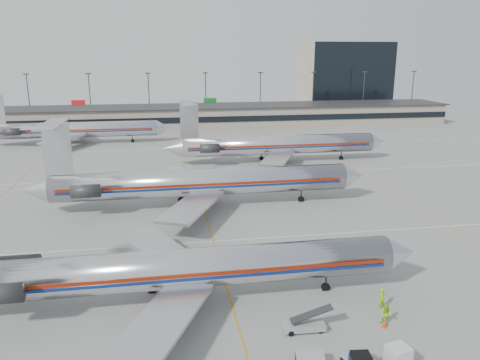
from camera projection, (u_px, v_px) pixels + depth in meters
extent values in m
plane|color=gray|center=(225.00, 281.00, 44.88)|extent=(260.00, 260.00, 0.00)
cube|color=silver|center=(213.00, 241.00, 54.39)|extent=(160.00, 0.15, 0.02)
cube|color=gray|center=(180.00, 117.00, 137.36)|extent=(160.00, 16.00, 6.00)
cube|color=black|center=(181.00, 120.00, 129.60)|extent=(160.00, 0.20, 1.60)
cube|color=#2D2D30|center=(180.00, 107.00, 136.54)|extent=(162.00, 17.00, 0.30)
cylinder|color=#38383D|center=(29.00, 100.00, 142.32)|extent=(0.30, 0.30, 15.00)
cube|color=#2D2D30|center=(26.00, 74.00, 140.33)|extent=(1.60, 0.40, 0.35)
cylinder|color=#38383D|center=(90.00, 99.00, 145.19)|extent=(0.30, 0.30, 15.00)
cube|color=#2D2D30|center=(88.00, 74.00, 143.20)|extent=(1.60, 0.40, 0.35)
cylinder|color=#38383D|center=(149.00, 98.00, 148.06)|extent=(0.30, 0.30, 15.00)
cube|color=#2D2D30|center=(148.00, 73.00, 146.07)|extent=(1.60, 0.40, 0.35)
cylinder|color=#38383D|center=(206.00, 97.00, 150.94)|extent=(0.30, 0.30, 15.00)
cube|color=#2D2D30|center=(205.00, 73.00, 148.94)|extent=(1.60, 0.40, 0.35)
cylinder|color=#38383D|center=(260.00, 96.00, 153.81)|extent=(0.30, 0.30, 15.00)
cube|color=#2D2D30|center=(260.00, 72.00, 151.81)|extent=(1.60, 0.40, 0.35)
cylinder|color=#38383D|center=(313.00, 95.00, 156.68)|extent=(0.30, 0.30, 15.00)
cube|color=#2D2D30|center=(314.00, 72.00, 154.69)|extent=(1.60, 0.40, 0.35)
cylinder|color=#38383D|center=(363.00, 95.00, 159.55)|extent=(0.30, 0.30, 15.00)
cube|color=#2D2D30|center=(365.00, 72.00, 157.56)|extent=(1.60, 0.40, 0.35)
cylinder|color=#38383D|center=(412.00, 94.00, 162.42)|extent=(0.30, 0.30, 15.00)
cube|color=#2D2D30|center=(414.00, 71.00, 160.43)|extent=(1.60, 0.40, 0.35)
cube|color=tan|center=(344.00, 77.00, 173.31)|extent=(30.00, 20.00, 25.00)
cylinder|color=silver|center=(183.00, 269.00, 40.24)|extent=(37.15, 3.44, 3.44)
cone|color=silver|center=(400.00, 253.00, 43.44)|extent=(2.97, 3.44, 3.44)
cube|color=maroon|center=(184.00, 276.00, 38.56)|extent=(35.29, 0.05, 0.33)
cube|color=navy|center=(184.00, 280.00, 38.66)|extent=(35.29, 0.05, 0.26)
cube|color=silver|center=(161.00, 250.00, 46.37)|extent=(8.64, 12.59, 0.30)
cube|color=silver|center=(162.00, 321.00, 34.00)|extent=(8.64, 12.59, 0.30)
cylinder|color=#2D2D30|center=(20.00, 264.00, 40.46)|extent=(3.34, 1.58, 1.58)
cylinder|color=#2D2D30|center=(0.00, 294.00, 35.43)|extent=(3.34, 1.58, 1.58)
cylinder|color=#2D2D30|center=(326.00, 283.00, 42.97)|extent=(0.19, 0.19, 1.53)
cylinder|color=#2D2D30|center=(151.00, 311.00, 38.33)|extent=(0.19, 0.19, 1.53)
cylinder|color=#2D2D30|center=(152.00, 285.00, 42.57)|extent=(0.19, 0.19, 1.53)
cylinder|color=black|center=(326.00, 287.00, 43.08)|extent=(0.84, 0.28, 0.84)
cylinder|color=silver|center=(203.00, 182.00, 65.77)|extent=(41.21, 3.81, 3.81)
cone|color=silver|center=(353.00, 176.00, 69.32)|extent=(3.30, 3.81, 3.81)
cone|color=silver|center=(35.00, 190.00, 62.18)|extent=(3.71, 3.81, 3.81)
cube|color=maroon|center=(204.00, 185.00, 63.90)|extent=(39.15, 0.05, 0.36)
cube|color=navy|center=(204.00, 188.00, 64.01)|extent=(39.15, 0.05, 0.29)
cube|color=silver|center=(186.00, 177.00, 72.57)|extent=(9.58, 13.97, 0.33)
cube|color=silver|center=(192.00, 206.00, 58.85)|extent=(9.58, 13.97, 0.33)
cube|color=silver|center=(57.00, 149.00, 61.31)|extent=(3.50, 0.26, 7.01)
cube|color=silver|center=(52.00, 124.00, 60.39)|extent=(2.47, 10.82, 0.19)
cylinder|color=#2D2D30|center=(92.00, 180.00, 66.01)|extent=(3.71, 1.75, 1.75)
cylinder|color=#2D2D30|center=(86.00, 191.00, 60.43)|extent=(3.71, 1.75, 1.75)
cylinder|color=#2D2D30|center=(301.00, 196.00, 68.79)|extent=(0.21, 0.21, 1.70)
cylinder|color=#2D2D30|center=(182.00, 208.00, 63.64)|extent=(0.21, 0.21, 1.70)
cylinder|color=#2D2D30|center=(181.00, 197.00, 68.35)|extent=(0.21, 0.21, 1.70)
cylinder|color=black|center=(301.00, 199.00, 68.92)|extent=(0.93, 0.31, 0.93)
cylinder|color=silver|center=(279.00, 145.00, 93.08)|extent=(38.48, 3.75, 3.75)
cone|color=silver|center=(377.00, 142.00, 96.41)|extent=(3.24, 3.75, 3.75)
cone|color=silver|center=(173.00, 148.00, 89.72)|extent=(3.65, 3.75, 3.75)
cube|color=maroon|center=(282.00, 146.00, 91.25)|extent=(36.55, 0.05, 0.35)
cube|color=navy|center=(281.00, 148.00, 91.36)|extent=(36.55, 0.05, 0.28)
cube|color=silver|center=(262.00, 143.00, 99.77)|extent=(9.42, 13.73, 0.32)
cube|color=silver|center=(278.00, 158.00, 86.28)|extent=(9.42, 13.73, 0.32)
cube|color=silver|center=(189.00, 120.00, 88.86)|extent=(3.44, 0.25, 6.89)
cube|color=silver|center=(187.00, 103.00, 87.96)|extent=(2.43, 10.63, 0.18)
cylinder|color=#2D2D30|center=(207.00, 143.00, 93.49)|extent=(3.65, 1.72, 1.72)
cylinder|color=#2D2D30|center=(210.00, 148.00, 88.00)|extent=(3.65, 1.72, 1.72)
cylinder|color=#2D2D30|center=(341.00, 156.00, 95.89)|extent=(0.20, 0.20, 1.67)
cylinder|color=#2D2D30|center=(267.00, 161.00, 91.00)|extent=(0.20, 0.20, 1.67)
cylinder|color=#2D2D30|center=(262.00, 156.00, 95.62)|extent=(0.20, 0.20, 1.67)
cylinder|color=black|center=(341.00, 158.00, 96.02)|extent=(0.91, 0.30, 0.91)
cylinder|color=silver|center=(77.00, 130.00, 111.83)|extent=(37.60, 3.66, 3.66)
cone|color=silver|center=(163.00, 128.00, 115.08)|extent=(3.17, 3.66, 3.66)
cube|color=maroon|center=(76.00, 130.00, 110.04)|extent=(35.72, 0.05, 0.35)
cube|color=navy|center=(76.00, 132.00, 110.14)|extent=(35.72, 0.05, 0.28)
cube|color=silver|center=(74.00, 130.00, 118.36)|extent=(9.20, 13.42, 0.32)
cube|color=silver|center=(63.00, 139.00, 105.18)|extent=(9.20, 13.42, 0.32)
cylinder|color=#2D2D30|center=(19.00, 128.00, 112.22)|extent=(3.56, 1.68, 1.68)
cylinder|color=#2D2D30|center=(12.00, 132.00, 106.85)|extent=(3.56, 1.68, 1.68)
cylinder|color=#2D2D30|center=(133.00, 139.00, 114.57)|extent=(0.20, 0.20, 1.63)
cylinder|color=#2D2D30|center=(63.00, 143.00, 109.79)|extent=(0.20, 0.20, 1.63)
cylinder|color=#2D2D30|center=(67.00, 139.00, 114.31)|extent=(0.20, 0.20, 1.63)
cylinder|color=black|center=(133.00, 141.00, 114.70)|extent=(0.89, 0.30, 0.89)
cube|color=black|center=(361.00, 355.00, 30.80)|extent=(1.39, 1.19, 0.09)
cube|color=gray|center=(310.00, 355.00, 32.15)|extent=(2.18, 1.70, 0.06)
cylinder|color=black|center=(317.00, 360.00, 33.05)|extent=(0.37, 0.14, 0.37)
cube|color=gray|center=(358.00, 358.00, 31.82)|extent=(2.22, 1.70, 0.06)
cube|color=silver|center=(398.00, 356.00, 32.03)|extent=(1.70, 1.63, 1.44)
cube|color=gray|center=(304.00, 326.00, 36.74)|extent=(3.33, 1.30, 0.46)
cube|color=#2D2D30|center=(311.00, 314.00, 36.55)|extent=(3.36, 0.93, 1.18)
cylinder|color=black|center=(316.00, 324.00, 37.45)|extent=(0.46, 0.15, 0.46)
cylinder|color=black|center=(321.00, 331.00, 36.49)|extent=(0.46, 0.15, 0.46)
cylinder|color=black|center=(288.00, 326.00, 37.07)|extent=(0.46, 0.15, 0.46)
cylinder|color=black|center=(291.00, 334.00, 36.12)|extent=(0.46, 0.15, 0.46)
imported|color=#88D413|center=(382.00, 299.00, 39.83)|extent=(0.81, 0.71, 1.88)
imported|color=#8DD614|center=(386.00, 314.00, 37.53)|extent=(1.10, 1.07, 1.79)
cone|color=#F33208|center=(384.00, 324.00, 37.28)|extent=(0.47, 0.47, 0.60)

